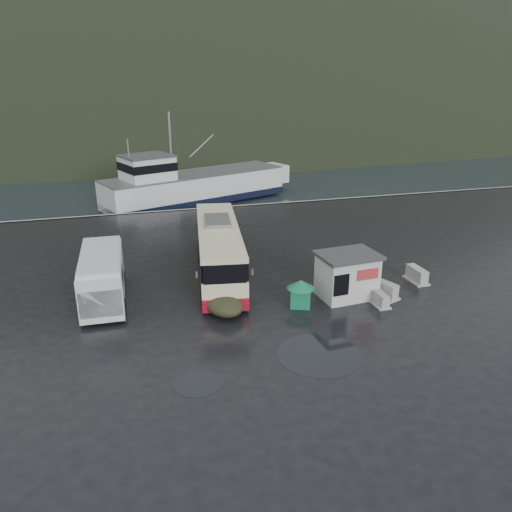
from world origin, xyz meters
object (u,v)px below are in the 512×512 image
object	(u,v)px
waste_bin_left	(349,290)
jersey_barrier_c	(416,281)
dome_tent	(224,313)
ticket_kiosk	(346,296)
coach_bus	(220,273)
waste_bin_right	(300,306)
fishing_trawler	(196,189)
white_van	(105,300)
jersey_barrier_a	(383,296)
jersey_barrier_b	(379,305)

from	to	relation	value
waste_bin_left	jersey_barrier_c	xyz separation A→B (m)	(4.41, 0.12, 0.00)
dome_tent	ticket_kiosk	xyz separation A→B (m)	(6.99, 0.20, 0.00)
waste_bin_left	coach_bus	bearing A→B (deg)	145.58
waste_bin_right	fishing_trawler	size ratio (longest dim) A/B	0.06
jersey_barrier_c	coach_bus	bearing A→B (deg)	158.15
jersey_barrier_c	ticket_kiosk	bearing A→B (deg)	-170.70
jersey_barrier_c	white_van	bearing A→B (deg)	172.68
white_van	dome_tent	bearing A→B (deg)	-27.90
coach_bus	jersey_barrier_c	size ratio (longest dim) A/B	6.71
jersey_barrier_c	jersey_barrier_a	bearing A→B (deg)	-154.99
jersey_barrier_b	waste_bin_left	bearing A→B (deg)	108.38
coach_bus	jersey_barrier_a	xyz separation A→B (m)	(8.08, -5.83, 0.00)
white_van	dome_tent	world-z (taller)	white_van
waste_bin_right	jersey_barrier_c	world-z (taller)	waste_bin_right
white_van	waste_bin_right	xyz separation A→B (m)	(10.07, -3.57, 0.00)
waste_bin_right	fishing_trawler	xyz separation A→B (m)	(-0.86, 29.64, 0.00)
waste_bin_left	dome_tent	bearing A→B (deg)	-173.23
jersey_barrier_a	jersey_barrier_b	xyz separation A→B (m)	(-0.71, -0.90, 0.00)
waste_bin_right	waste_bin_left	bearing A→B (deg)	18.55
white_van	fishing_trawler	xyz separation A→B (m)	(9.21, 26.07, 0.00)
coach_bus	waste_bin_left	world-z (taller)	coach_bus
waste_bin_left	jersey_barrier_b	distance (m)	2.28
coach_bus	waste_bin_right	world-z (taller)	coach_bus
coach_bus	waste_bin_left	size ratio (longest dim) A/B	8.08
fishing_trawler	jersey_barrier_b	bearing A→B (deg)	-101.96
jersey_barrier_b	dome_tent	bearing A→B (deg)	171.25
coach_bus	jersey_barrier_b	world-z (taller)	coach_bus
white_van	fishing_trawler	bearing A→B (deg)	71.79
waste_bin_right	dome_tent	xyz separation A→B (m)	(-4.13, 0.25, 0.00)
white_van	waste_bin_right	size ratio (longest dim) A/B	4.40
fishing_trawler	white_van	bearing A→B (deg)	-130.69
coach_bus	waste_bin_left	xyz separation A→B (m)	(6.65, -4.56, 0.00)
white_van	ticket_kiosk	world-z (taller)	white_van
white_van	waste_bin_right	bearing A→B (deg)	-18.26
waste_bin_left	ticket_kiosk	xyz separation A→B (m)	(-0.56, -0.69, 0.00)
waste_bin_left	jersey_barrier_a	distance (m)	1.91
coach_bus	jersey_barrier_c	world-z (taller)	coach_bus
jersey_barrier_b	jersey_barrier_c	xyz separation A→B (m)	(3.69, 2.29, 0.00)
white_van	jersey_barrier_c	world-z (taller)	white_van
coach_bus	jersey_barrier_a	size ratio (longest dim) A/B	6.49
coach_bus	white_van	bearing A→B (deg)	-154.39
waste_bin_right	jersey_barrier_c	xyz separation A→B (m)	(7.83, 1.27, 0.00)
ticket_kiosk	fishing_trawler	xyz separation A→B (m)	(-3.73, 29.18, 0.00)
waste_bin_left	waste_bin_right	bearing A→B (deg)	-161.45
ticket_kiosk	jersey_barrier_c	distance (m)	5.04
white_van	fishing_trawler	size ratio (longest dim) A/B	0.28
coach_bus	fishing_trawler	bearing A→B (deg)	92.65
dome_tent	jersey_barrier_a	world-z (taller)	dome_tent
dome_tent	fishing_trawler	world-z (taller)	fishing_trawler
coach_bus	ticket_kiosk	bearing A→B (deg)	-32.48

